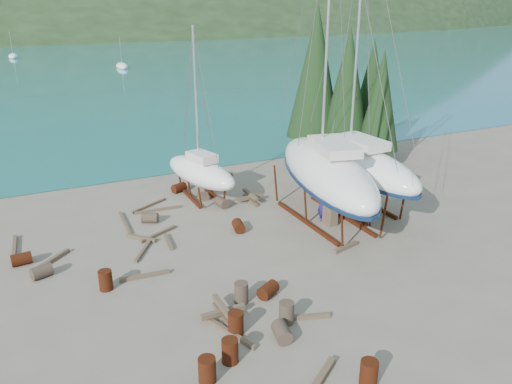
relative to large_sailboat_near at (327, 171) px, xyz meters
name	(u,v)px	position (x,y,z in m)	size (l,w,h in m)	color
ground	(271,266)	(-5.13, -3.36, -2.89)	(600.00, 600.00, 0.00)	#656150
bay_water	(18,25)	(-5.13, 311.64, -2.88)	(700.00, 700.00, 0.00)	teal
far_hill	(18,25)	(-5.13, 316.64, -2.89)	(800.00, 360.00, 110.00)	#203219
far_house_right	(113,27)	(24.87, 186.64, 0.03)	(6.60, 5.60, 5.60)	beige
cypress_near_right	(347,86)	(7.37, 8.64, 2.90)	(3.60, 3.60, 10.00)	black
cypress_mid_right	(381,101)	(8.87, 6.64, 2.03)	(3.06, 3.06, 8.50)	black
cypress_back_left	(316,72)	(5.87, 10.64, 3.77)	(4.14, 4.14, 11.50)	black
cypress_far_right	(371,89)	(10.37, 9.64, 2.32)	(3.24, 3.24, 9.00)	black
moored_boat_mid	(122,66)	(4.87, 76.64, -2.50)	(2.00, 5.00, 6.05)	white
moored_boat_far	(13,56)	(-13.13, 106.64, -2.50)	(2.00, 5.00, 6.05)	white
large_sailboat_near	(327,171)	(0.00, 0.00, 0.00)	(5.81, 11.84, 17.94)	white
large_sailboat_far	(354,164)	(2.63, 1.04, -0.23)	(3.45, 10.40, 16.26)	white
small_sailboat_shore	(201,172)	(-4.97, 6.37, -1.18)	(3.59, 6.74, 10.30)	white
worker	(322,205)	(-0.11, 0.14, -1.99)	(0.66, 0.43, 1.81)	navy
drum_1	(282,332)	(-7.28, -8.28, -2.60)	(0.58, 0.58, 0.88)	#2D2823
drum_2	(21,259)	(-15.51, 1.88, -2.60)	(0.58, 0.58, 0.88)	#531F0E
drum_3	(230,351)	(-9.44, -8.59, -2.45)	(0.58, 0.58, 0.88)	#531F0E
drum_4	(179,188)	(-5.95, 7.93, -2.60)	(0.58, 0.58, 0.88)	#531F0E
drum_5	(287,313)	(-6.64, -7.49, -2.45)	(0.58, 0.58, 0.88)	#2D2823
drum_6	(238,226)	(-4.92, 0.82, -2.60)	(0.58, 0.58, 0.88)	#531F0E
drum_7	(369,373)	(-5.91, -11.51, -2.45)	(0.58, 0.58, 0.88)	#531F0E
drum_8	(106,280)	(-12.37, -2.04, -2.45)	(0.58, 0.58, 0.88)	#531F0E
drum_9	(150,218)	(-8.90, 3.98, -2.60)	(0.58, 0.58, 0.88)	#2D2823
drum_10	(207,370)	(-10.47, -9.13, -2.45)	(0.58, 0.58, 0.88)	#531F0E
drum_11	(222,203)	(-4.44, 4.33, -2.60)	(0.58, 0.58, 0.88)	#2D2823
drum_12	(268,290)	(-6.42, -5.54, -2.60)	(0.58, 0.58, 0.88)	#531F0E
drum_13	(236,323)	(-8.64, -7.25, -2.45)	(0.58, 0.58, 0.88)	#531F0E
drum_15	(41,272)	(-14.76, 0.22, -2.60)	(0.58, 0.58, 0.88)	#2D2823
drum_16	(241,293)	(-7.60, -5.46, -2.45)	(0.58, 0.58, 0.88)	#2D2823
timber_0	(158,210)	(-8.03, 5.43, -2.82)	(0.14, 2.78, 0.14)	brown
timber_1	(346,247)	(-1.00, -3.44, -2.79)	(0.19, 1.64, 0.19)	brown
timber_2	(54,259)	(-14.13, 1.64, -2.80)	(0.19, 1.96, 0.19)	brown
timber_4	(168,242)	(-8.73, 1.04, -2.80)	(0.17, 1.73, 0.17)	brown
timber_5	(230,333)	(-8.86, -7.25, -2.81)	(0.16, 2.51, 0.16)	brown
timber_6	(219,176)	(-2.53, 9.46, -2.79)	(0.19, 1.96, 0.19)	brown
timber_7	(306,317)	(-5.82, -7.61, -2.80)	(0.17, 1.85, 0.17)	brown
timber_8	(141,238)	(-9.86, 2.02, -2.79)	(0.19, 1.71, 0.19)	brown
timber_9	(149,206)	(-8.36, 6.27, -2.81)	(0.15, 2.69, 0.15)	brown
timber_10	(158,234)	(-8.93, 2.16, -2.81)	(0.16, 2.40, 0.16)	brown
timber_11	(144,250)	(-10.08, 0.69, -2.81)	(0.15, 2.41, 0.15)	brown
timber_12	(145,276)	(-10.65, -1.79, -2.81)	(0.17, 2.22, 0.17)	brown
timber_15	(125,223)	(-10.21, 4.38, -2.82)	(0.15, 3.13, 0.15)	brown
timber_17	(15,246)	(-15.78, 3.96, -2.81)	(0.16, 2.46, 0.16)	brown
timber_pile_fore	(223,312)	(-8.70, -6.18, -2.59)	(1.80, 1.80, 0.60)	brown
timber_pile_aft	(250,197)	(-2.56, 4.32, -2.59)	(1.80, 1.80, 0.60)	brown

